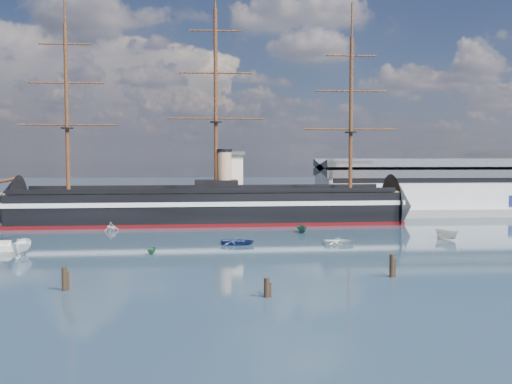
{
  "coord_description": "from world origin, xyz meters",
  "views": [
    {
      "loc": [
        -2.35,
        -73.91,
        16.09
      ],
      "look_at": [
        5.67,
        35.0,
        9.0
      ],
      "focal_mm": 40.0,
      "sensor_mm": 36.0,
      "label": 1
    }
  ],
  "objects": [
    {
      "name": "ground",
      "position": [
        0.0,
        40.0,
        0.0
      ],
      "size": [
        600.0,
        600.0,
        0.0
      ],
      "primitive_type": "plane",
      "color": "#1B2636",
      "rests_on": "ground"
    },
    {
      "name": "piling_near_left",
      "position": [
        -20.15,
        -5.62,
        0.0
      ],
      "size": [
        0.64,
        0.64,
        3.55
      ],
      "primitive_type": "cylinder",
      "color": "black",
      "rests_on": "ground"
    },
    {
      "name": "motorboat_b",
      "position": [
        1.82,
        27.56,
        0.0
      ],
      "size": [
        2.19,
        3.97,
        1.75
      ],
      "primitive_type": "imported",
      "rotation": [
        0.0,
        0.0,
        1.38
      ],
      "color": "navy",
      "rests_on": "ground"
    },
    {
      "name": "motorboat_g",
      "position": [
        -12.51,
        18.41,
        0.0
      ],
      "size": [
        3.51,
        1.7,
        1.35
      ],
      "primitive_type": "imported",
      "rotation": [
        0.0,
        0.0,
        -0.14
      ],
      "color": "#216339",
      "rests_on": "ground"
    },
    {
      "name": "motorboat_f",
      "position": [
        41.92,
        31.0,
        0.0
      ],
      "size": [
        6.45,
        4.76,
        2.44
      ],
      "primitive_type": "imported",
      "rotation": [
        0.0,
        0.0,
        0.47
      ],
      "color": "silver",
      "rests_on": "ground"
    },
    {
      "name": "quay_tower",
      "position": [
        3.0,
        73.0,
        9.75
      ],
      "size": [
        5.0,
        5.0,
        15.0
      ],
      "color": "silver",
      "rests_on": "ground"
    },
    {
      "name": "motorboat_a",
      "position": [
        -33.24,
        19.21,
        0.0
      ],
      "size": [
        7.94,
        3.49,
        3.09
      ],
      "primitive_type": "imported",
      "rotation": [
        0.0,
        0.0,
        0.09
      ],
      "color": "white",
      "rests_on": "ground"
    },
    {
      "name": "motorboat_c",
      "position": [
        15.81,
        42.3,
        0.0
      ],
      "size": [
        5.12,
        2.72,
        1.95
      ],
      "primitive_type": "imported",
      "rotation": [
        0.0,
        0.0,
        0.2
      ],
      "color": "#265A45",
      "rests_on": "ground"
    },
    {
      "name": "warship",
      "position": [
        -5.63,
        60.0,
        4.04
      ],
      "size": [
        113.12,
        19.02,
        53.94
      ],
      "rotation": [
        0.0,
        0.0,
        0.03
      ],
      "color": "black",
      "rests_on": "ground"
    },
    {
      "name": "warehouse",
      "position": [
        58.0,
        80.0,
        7.98
      ],
      "size": [
        63.0,
        21.0,
        11.6
      ],
      "color": "#B7BABC",
      "rests_on": "ground"
    },
    {
      "name": "motorboat_d",
      "position": [
        -24.18,
        48.0,
        0.0
      ],
      "size": [
        6.04,
        5.28,
        2.08
      ],
      "primitive_type": "imported",
      "rotation": [
        0.0,
        0.0,
        0.62
      ],
      "color": "silver",
      "rests_on": "ground"
    },
    {
      "name": "piling_near_right",
      "position": [
        20.99,
        -1.14,
        0.0
      ],
      "size": [
        0.64,
        0.64,
        3.72
      ],
      "primitive_type": "cylinder",
      "color": "black",
      "rests_on": "ground"
    },
    {
      "name": "quay",
      "position": [
        10.0,
        76.0,
        0.0
      ],
      "size": [
        180.0,
        18.0,
        2.0
      ],
      "primitive_type": "cube",
      "color": "slate",
      "rests_on": "ground"
    },
    {
      "name": "piling_near_mid",
      "position": [
        3.53,
        -10.53,
        0.0
      ],
      "size": [
        0.64,
        0.64,
        2.91
      ],
      "primitive_type": "cylinder",
      "color": "black",
      "rests_on": "ground"
    },
    {
      "name": "motorboat_e",
      "position": [
        20.11,
        26.62,
        0.0
      ],
      "size": [
        1.75,
        3.46,
        1.55
      ],
      "primitive_type": "imported",
      "rotation": [
        0.0,
        0.0,
        1.44
      ],
      "color": "white",
      "rests_on": "ground"
    }
  ]
}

